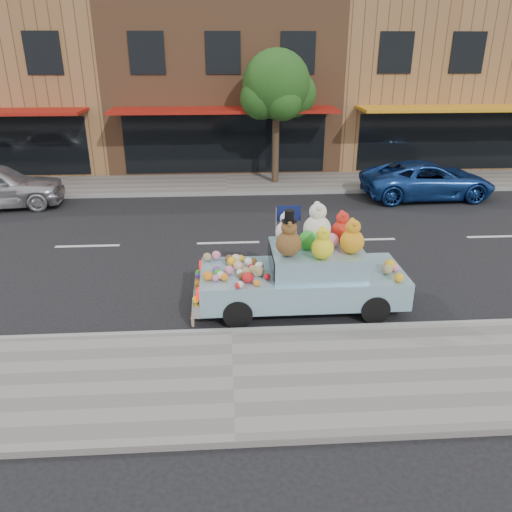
{
  "coord_description": "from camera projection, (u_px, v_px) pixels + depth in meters",
  "views": [
    {
      "loc": [
        -0.06,
        -13.44,
        5.24
      ],
      "look_at": [
        0.55,
        -3.99,
        1.25
      ],
      "focal_mm": 35.0,
      "sensor_mm": 36.0,
      "label": 1
    }
  ],
  "objects": [
    {
      "name": "street_tree",
      "position": [
        277.0,
        90.0,
        19.11
      ],
      "size": [
        3.0,
        2.7,
        5.22
      ],
      "color": "#38281C",
      "rests_on": "ground"
    },
    {
      "name": "art_car",
      "position": [
        304.0,
        272.0,
        10.6
      ],
      "size": [
        4.49,
        1.78,
        2.3
      ],
      "rotation": [
        0.0,
        0.0,
        0.0
      ],
      "color": "black",
      "rests_on": "ground"
    },
    {
      "name": "storefront_right",
      "position": [
        426.0,
        81.0,
        24.58
      ],
      "size": [
        10.0,
        9.8,
        7.3
      ],
      "color": "#97683F",
      "rests_on": "ground"
    },
    {
      "name": "near_kerb",
      "position": [
        231.0,
        332.0,
        9.77
      ],
      "size": [
        60.0,
        0.12,
        0.13
      ],
      "primitive_type": "cube",
      "color": "gray",
      "rests_on": "ground"
    },
    {
      "name": "ground",
      "position": [
        228.0,
        243.0,
        14.4
      ],
      "size": [
        120.0,
        120.0,
        0.0
      ],
      "primitive_type": "plane",
      "color": "black",
      "rests_on": "ground"
    },
    {
      "name": "near_sidewalk",
      "position": [
        233.0,
        380.0,
        8.4
      ],
      "size": [
        60.0,
        3.0,
        0.12
      ],
      "primitive_type": "cube",
      "color": "gray",
      "rests_on": "ground"
    },
    {
      "name": "far_kerb",
      "position": [
        227.0,
        194.0,
        18.97
      ],
      "size": [
        60.0,
        0.12,
        0.13
      ],
      "primitive_type": "cube",
      "color": "gray",
      "rests_on": "ground"
    },
    {
      "name": "car_blue",
      "position": [
        427.0,
        180.0,
        18.46
      ],
      "size": [
        4.9,
        2.39,
        1.34
      ],
      "primitive_type": "imported",
      "rotation": [
        0.0,
        0.0,
        1.61
      ],
      "color": "#1B4599",
      "rests_on": "ground"
    },
    {
      "name": "far_sidewalk",
      "position": [
        226.0,
        184.0,
        20.35
      ],
      "size": [
        60.0,
        3.0,
        0.12
      ],
      "primitive_type": "cube",
      "color": "gray",
      "rests_on": "ground"
    },
    {
      "name": "storefront_left",
      "position": [
        10.0,
        83.0,
        23.41
      ],
      "size": [
        10.0,
        9.8,
        7.3
      ],
      "color": "#97683F",
      "rests_on": "ground"
    },
    {
      "name": "storefront_mid",
      "position": [
        224.0,
        82.0,
        23.99
      ],
      "size": [
        10.0,
        9.8,
        7.3
      ],
      "color": "#915F3D",
      "rests_on": "ground"
    }
  ]
}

